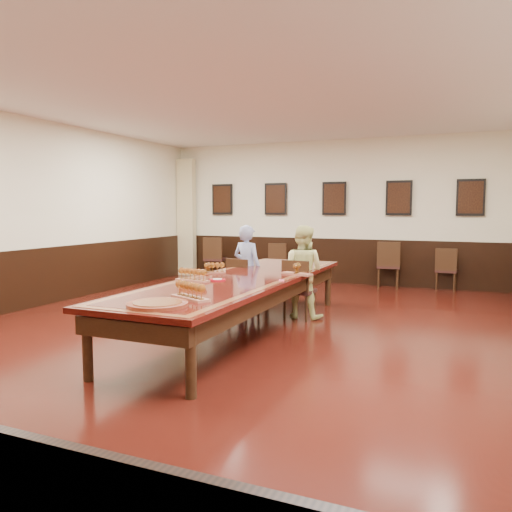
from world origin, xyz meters
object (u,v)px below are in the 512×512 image
at_px(spare_chair_b, 278,262).
at_px(spare_chair_d, 447,269).
at_px(chair_woman, 300,289).
at_px(chair_man, 244,285).
at_px(conference_table, 241,288).
at_px(person_man, 247,268).
at_px(spare_chair_a, 215,258).
at_px(carved_platter, 157,304).
at_px(person_woman, 302,272).
at_px(spare_chair_c, 388,265).

xyz_separation_m(spare_chair_b, spare_chair_d, (3.65, 0.06, -0.00)).
relative_size(chair_woman, spare_chair_d, 1.03).
height_order(chair_man, chair_woman, chair_woman).
height_order(spare_chair_d, conference_table, spare_chair_d).
xyz_separation_m(chair_woman, person_man, (-0.96, 0.18, 0.25)).
bearing_deg(chair_woman, spare_chair_a, -43.20).
bearing_deg(chair_woman, carved_platter, 86.95).
xyz_separation_m(chair_man, person_woman, (0.98, 0.00, 0.27)).
distance_m(chair_man, carved_platter, 3.41).
bearing_deg(conference_table, carved_platter, -87.39).
bearing_deg(conference_table, spare_chair_a, 121.57).
bearing_deg(person_woman, person_man, -1.95).
xyz_separation_m(chair_man, spare_chair_d, (2.93, 3.58, -0.00)).
relative_size(chair_woman, spare_chair_c, 0.92).
distance_m(chair_woman, carved_platter, 3.28).
bearing_deg(person_man, spare_chair_c, -105.73).
bearing_deg(spare_chair_a, spare_chair_b, 177.49).
height_order(spare_chair_c, spare_chair_d, spare_chair_c).
bearing_deg(spare_chair_a, chair_woman, 123.92).
xyz_separation_m(spare_chair_b, person_woman, (1.71, -3.52, 0.27)).
height_order(spare_chair_a, spare_chair_d, spare_chair_a).
height_order(person_woman, conference_table, person_woman).
xyz_separation_m(spare_chair_b, conference_table, (1.25, -4.75, 0.17)).
relative_size(spare_chair_a, conference_table, 0.20).
relative_size(person_woman, conference_table, 0.28).
height_order(chair_woman, carved_platter, chair_woman).
distance_m(chair_man, spare_chair_a, 4.03).
height_order(person_man, conference_table, person_man).
height_order(chair_man, person_man, person_man).
height_order(spare_chair_b, person_woman, person_woman).
relative_size(spare_chair_d, person_woman, 0.62).
relative_size(spare_chair_b, person_woman, 0.62).
relative_size(chair_man, person_man, 0.63).
xyz_separation_m(chair_man, chair_woman, (0.98, -0.09, 0.01)).
height_order(spare_chair_c, conference_table, spare_chair_c).
bearing_deg(spare_chair_b, chair_man, 89.54).
height_order(person_man, person_woman, person_woman).
height_order(chair_woman, person_man, person_man).
distance_m(spare_chair_c, spare_chair_d, 1.16).
bearing_deg(person_man, chair_woman, -178.95).
distance_m(chair_woman, person_man, 1.01).
bearing_deg(person_man, conference_table, 122.92).
bearing_deg(person_woman, spare_chair_a, -42.33).
bearing_deg(spare_chair_a, spare_chair_c, 172.00).
distance_m(chair_man, conference_table, 1.35).
relative_size(spare_chair_b, conference_table, 0.18).
bearing_deg(spare_chair_b, person_woman, 103.83).
bearing_deg(carved_platter, chair_man, 100.56).
height_order(conference_table, carved_platter, carved_platter).
distance_m(spare_chair_b, person_woman, 3.92).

